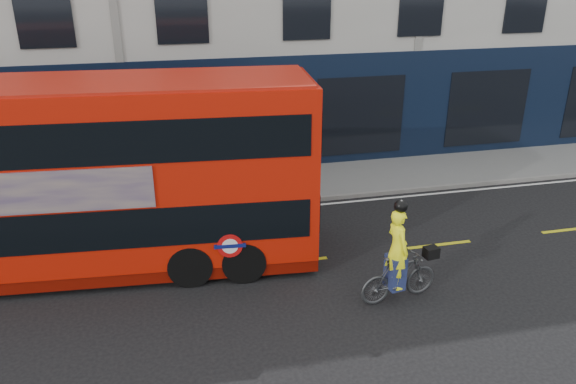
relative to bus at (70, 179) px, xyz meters
name	(u,v)px	position (x,y,z in m)	size (l,w,h in m)	color
ground	(125,318)	(1.05, -2.37, -2.35)	(120.00, 120.00, 0.00)	black
pavement	(132,197)	(1.05, 4.13, -2.29)	(60.00, 3.00, 0.12)	slate
kerb	(131,216)	(1.05, 2.63, -2.28)	(60.00, 0.12, 0.13)	slate
road_edge_line	(131,223)	(1.05, 2.33, -2.34)	(58.00, 0.10, 0.01)	silver
lane_dashes	(127,281)	(1.05, -0.87, -2.34)	(58.00, 0.12, 0.01)	gold
bus	(70,179)	(0.00, 0.00, 0.00)	(11.53, 3.47, 4.58)	red
cyclist	(399,267)	(6.92, -2.99, -1.53)	(1.91, 0.79, 2.44)	#3F4143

